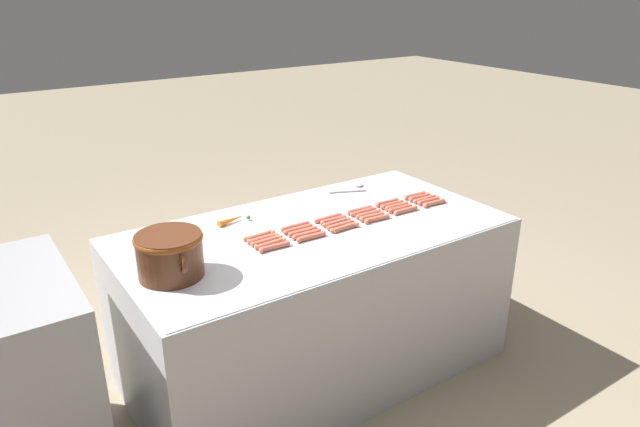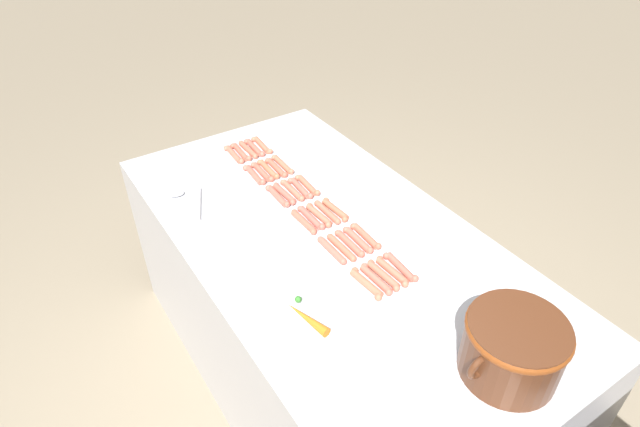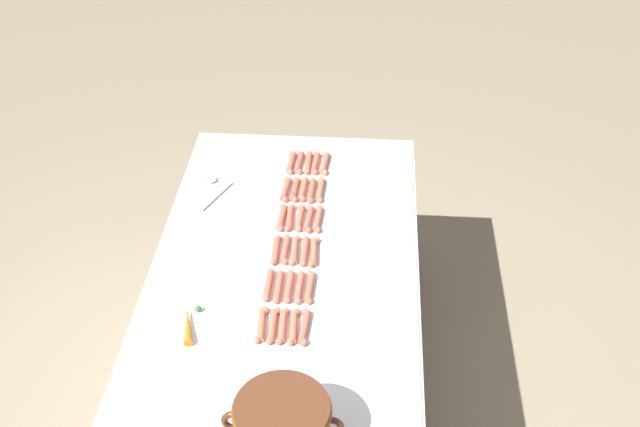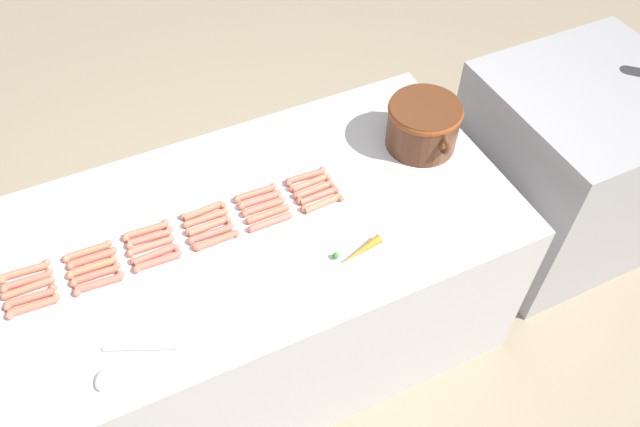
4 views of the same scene
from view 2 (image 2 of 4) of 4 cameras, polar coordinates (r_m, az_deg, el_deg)
The scene contains 35 objects.
ground_plane at distance 2.60m, azimuth 0.82°, elevation -16.71°, with size 20.00×20.00×0.00m, color gray.
griddle_counter at distance 2.28m, azimuth 0.91°, elevation -10.53°, with size 1.00×1.93×0.83m.
hot_dog_0 at distance 2.54m, azimuth -6.24°, elevation 7.28°, with size 0.04×0.17×0.03m.
hot_dog_1 at distance 2.39m, azimuth -4.03°, elevation 5.26°, with size 0.03×0.17×0.03m.
hot_dog_2 at distance 2.24m, azimuth -1.37°, elevation 3.06°, with size 0.03×0.17×0.03m.
hot_dog_3 at distance 2.10m, azimuth 1.64°, elevation 0.43°, with size 0.03×0.17×0.03m.
hot_dog_4 at distance 1.98m, azimuth 4.89°, elevation -2.42°, with size 0.03×0.17×0.03m.
hot_dog_5 at distance 1.87m, azimuth 8.59°, elevation -5.67°, with size 0.03×0.17×0.03m.
hot_dog_6 at distance 2.53m, azimuth -7.04°, elevation 7.00°, with size 0.03×0.17×0.03m.
hot_dog_7 at distance 2.37m, azimuth -4.72°, elevation 4.92°, with size 0.03×0.17×0.03m.
hot_dog_8 at distance 2.22m, azimuth -2.13°, elevation 2.73°, with size 0.04×0.17×0.03m.
hot_dog_9 at distance 2.09m, azimuth 0.77°, elevation 0.15°, with size 0.03×0.17×0.03m.
hot_dog_10 at distance 1.96m, azimuth 4.06°, elevation -2.83°, with size 0.03×0.17×0.03m.
hot_dog_11 at distance 1.85m, azimuth 7.73°, elevation -6.14°, with size 0.03×0.17×0.03m.
hot_dog_12 at distance 2.51m, azimuth -7.70°, elevation 6.80°, with size 0.03×0.17×0.03m.
hot_dog_13 at distance 2.36m, azimuth -5.57°, elevation 4.74°, with size 0.03×0.17×0.03m.
hot_dog_14 at distance 2.21m, azimuth -2.99°, elevation 2.50°, with size 0.03×0.17×0.03m.
hot_dog_15 at distance 2.07m, azimuth -0.13°, elevation -0.17°, with size 0.03×0.17×0.03m.
hot_dog_16 at distance 1.94m, azimuth 3.16°, elevation -3.21°, with size 0.03×0.17×0.03m.
hot_dog_17 at distance 1.83m, azimuth 6.78°, elevation -6.57°, with size 0.03×0.17×0.03m.
hot_dog_18 at distance 2.50m, azimuth -8.50°, elevation 6.52°, with size 0.04×0.17×0.03m.
hot_dog_19 at distance 2.34m, azimuth -6.26°, elevation 4.43°, with size 0.03×0.17×0.03m.
hot_dog_20 at distance 2.20m, azimuth -3.85°, elevation 2.14°, with size 0.03×0.17×0.03m.
hot_dog_21 at distance 2.06m, azimuth -1.03°, elevation -0.46°, with size 0.03×0.17×0.03m.
hot_dog_22 at distance 1.92m, azimuth 2.30°, elevation -3.66°, with size 0.03×0.17×0.03m.
hot_dog_23 at distance 1.81m, azimuth 5.98°, elevation -7.01°, with size 0.03×0.17×0.03m.
hot_dog_24 at distance 2.48m, azimuth -9.21°, elevation 6.25°, with size 0.03×0.17×0.03m.
hot_dog_25 at distance 2.33m, azimuth -7.07°, elevation 4.13°, with size 0.04×0.17×0.03m.
hot_dog_26 at distance 2.18m, azimuth -4.58°, elevation 1.87°, with size 0.03×0.17×0.03m.
hot_dog_27 at distance 2.04m, azimuth -1.76°, elevation -0.88°, with size 0.03×0.17×0.03m.
hot_dog_28 at distance 1.91m, azimuth 1.27°, elevation -3.96°, with size 0.03×0.17×0.03m.
hot_dog_29 at distance 1.79m, azimuth 4.98°, elevation -7.48°, with size 0.04×0.17×0.03m.
bean_pot at distance 1.58m, azimuth 20.01°, elevation -13.14°, with size 0.35×0.28×0.19m.
serving_spoon at distance 2.25m, azimuth -14.40°, elevation 1.74°, with size 0.15×0.26×0.02m.
carrot at distance 1.68m, azimuth -1.47°, elevation -11.01°, with size 0.07×0.18×0.03m.
Camera 2 is at (0.87, 1.26, 2.09)m, focal length 29.91 mm.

